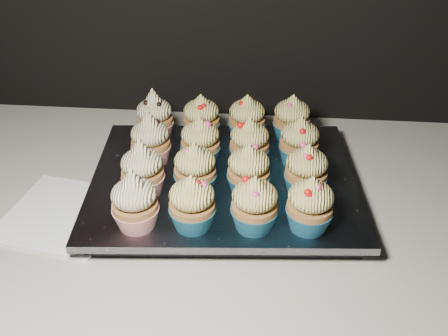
% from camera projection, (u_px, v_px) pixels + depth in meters
% --- Properties ---
extents(worktop, '(2.44, 0.64, 0.04)m').
position_uv_depth(worktop, '(96.00, 209.00, 0.79)').
color(worktop, beige).
rests_on(worktop, cabinet).
extents(napkin, '(0.19, 0.19, 0.00)m').
position_uv_depth(napkin, '(63.00, 214.00, 0.75)').
color(napkin, white).
rests_on(napkin, worktop).
extents(baking_tray, '(0.40, 0.32, 0.02)m').
position_uv_depth(baking_tray, '(224.00, 188.00, 0.79)').
color(baking_tray, black).
rests_on(baking_tray, worktop).
extents(foil_lining, '(0.43, 0.35, 0.01)m').
position_uv_depth(foil_lining, '(224.00, 180.00, 0.78)').
color(foil_lining, silver).
rests_on(foil_lining, baking_tray).
extents(cupcake_0, '(0.06, 0.06, 0.10)m').
position_uv_depth(cupcake_0, '(135.00, 202.00, 0.66)').
color(cupcake_0, red).
rests_on(cupcake_0, foil_lining).
extents(cupcake_1, '(0.06, 0.06, 0.08)m').
position_uv_depth(cupcake_1, '(192.00, 204.00, 0.66)').
color(cupcake_1, '#1B5F7F').
rests_on(cupcake_1, foil_lining).
extents(cupcake_2, '(0.06, 0.06, 0.08)m').
position_uv_depth(cupcake_2, '(254.00, 205.00, 0.66)').
color(cupcake_2, '#1B5F7F').
rests_on(cupcake_2, foil_lining).
extents(cupcake_3, '(0.06, 0.06, 0.08)m').
position_uv_depth(cupcake_3, '(310.00, 205.00, 0.66)').
color(cupcake_3, '#1B5F7F').
rests_on(cupcake_3, foil_lining).
extents(cupcake_4, '(0.06, 0.06, 0.10)m').
position_uv_depth(cupcake_4, '(142.00, 170.00, 0.72)').
color(cupcake_4, red).
rests_on(cupcake_4, foil_lining).
extents(cupcake_5, '(0.06, 0.06, 0.08)m').
position_uv_depth(cupcake_5, '(195.00, 170.00, 0.72)').
color(cupcake_5, '#1B5F7F').
rests_on(cupcake_5, foil_lining).
extents(cupcake_6, '(0.06, 0.06, 0.08)m').
position_uv_depth(cupcake_6, '(249.00, 171.00, 0.72)').
color(cupcake_6, '#1B5F7F').
rests_on(cupcake_6, foil_lining).
extents(cupcake_7, '(0.06, 0.06, 0.08)m').
position_uv_depth(cupcake_7, '(306.00, 171.00, 0.72)').
color(cupcake_7, '#1B5F7F').
rests_on(cupcake_7, foil_lining).
extents(cupcake_8, '(0.06, 0.06, 0.10)m').
position_uv_depth(cupcake_8, '(150.00, 140.00, 0.79)').
color(cupcake_8, red).
rests_on(cupcake_8, foil_lining).
extents(cupcake_9, '(0.06, 0.06, 0.08)m').
position_uv_depth(cupcake_9, '(200.00, 143.00, 0.79)').
color(cupcake_9, '#1B5F7F').
rests_on(cupcake_9, foil_lining).
extents(cupcake_10, '(0.06, 0.06, 0.08)m').
position_uv_depth(cupcake_10, '(249.00, 144.00, 0.78)').
color(cupcake_10, '#1B5F7F').
rests_on(cupcake_10, foil_lining).
extents(cupcake_11, '(0.06, 0.06, 0.08)m').
position_uv_depth(cupcake_11, '(299.00, 142.00, 0.79)').
color(cupcake_11, '#1B5F7F').
rests_on(cupcake_11, foil_lining).
extents(cupcake_12, '(0.06, 0.06, 0.10)m').
position_uv_depth(cupcake_12, '(155.00, 117.00, 0.85)').
color(cupcake_12, red).
rests_on(cupcake_12, foil_lining).
extents(cupcake_13, '(0.06, 0.06, 0.08)m').
position_uv_depth(cupcake_13, '(201.00, 119.00, 0.85)').
color(cupcake_13, '#1B5F7F').
rests_on(cupcake_13, foil_lining).
extents(cupcake_14, '(0.06, 0.06, 0.08)m').
position_uv_depth(cupcake_14, '(247.00, 119.00, 0.85)').
color(cupcake_14, '#1B5F7F').
rests_on(cupcake_14, foil_lining).
extents(cupcake_15, '(0.06, 0.06, 0.08)m').
position_uv_depth(cupcake_15, '(292.00, 119.00, 0.85)').
color(cupcake_15, '#1B5F7F').
rests_on(cupcake_15, foil_lining).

